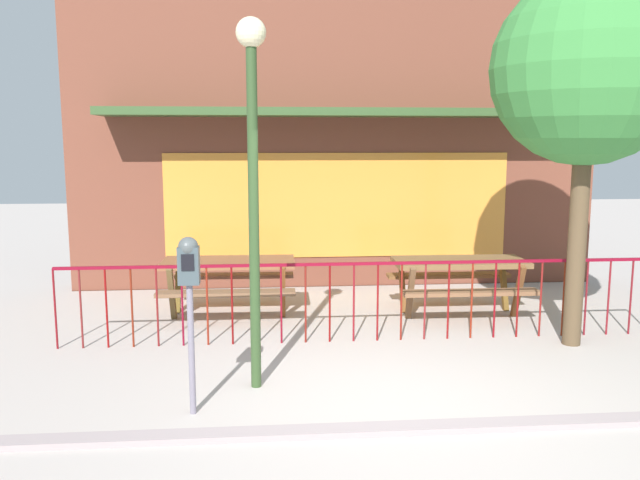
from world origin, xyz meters
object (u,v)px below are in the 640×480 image
Objects in this scene: picnic_table_right at (459,271)px; street_tree at (588,71)px; street_lamp at (253,148)px; picnic_table_left at (229,272)px; parking_meter_near at (189,279)px.

street_tree is at bearing -56.36° from picnic_table_right.
picnic_table_right is at bearing 41.56° from street_lamp.
picnic_table_left is 3.18m from picnic_table_right.
parking_meter_near reaches higher than picnic_table_left.
street_tree is (4.27, 1.63, 1.94)m from parking_meter_near.
parking_meter_near is 1.37m from street_lamp.
picnic_table_right is 4.55m from parking_meter_near.
picnic_table_right is 3.07m from street_tree.
parking_meter_near is at bearing -92.60° from picnic_table_left.
parking_meter_near is 0.37× the size of street_tree.
picnic_table_right is at bearing 42.59° from parking_meter_near.
street_tree is 1.22× the size of street_lamp.
street_tree reaches higher than parking_meter_near.
parking_meter_near is (-3.32, -3.05, 0.61)m from picnic_table_right.
street_tree is 3.95m from street_lamp.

